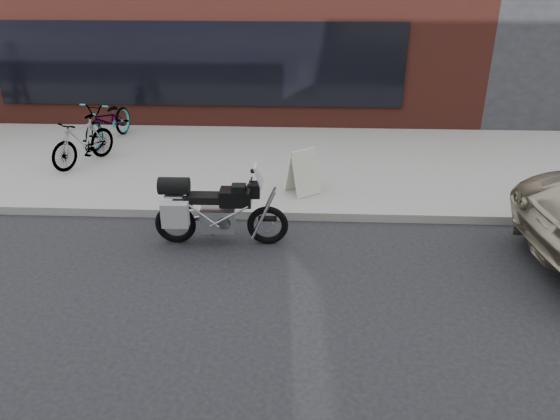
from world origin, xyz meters
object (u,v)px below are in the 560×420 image
bicycle_rear (83,141)px  motorcycle (212,210)px  bicycle_front (109,121)px  sandwich_sign (303,171)px

bicycle_rear → motorcycle: bearing=-17.2°
bicycle_rear → bicycle_front: bearing=114.4°
sandwich_sign → bicycle_front: bearing=111.8°
bicycle_rear → sandwich_sign: bicycle_rear is taller
motorcycle → bicycle_front: motorcycle is taller
bicycle_front → sandwich_sign: bearing=-21.0°
bicycle_rear → sandwich_sign: (4.53, -1.29, -0.08)m
bicycle_front → bicycle_rear: (-0.06, -1.44, -0.02)m
bicycle_front → sandwich_sign: bicycle_front is taller
bicycle_front → sandwich_sign: size_ratio=2.36×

